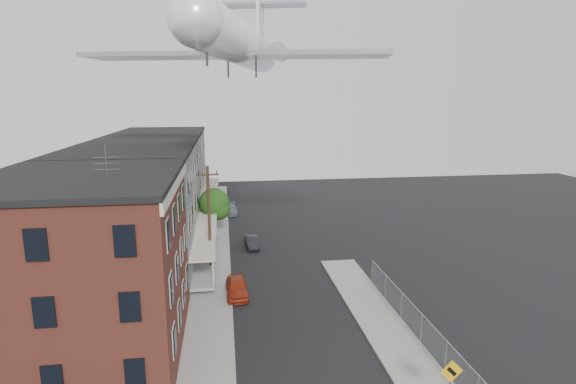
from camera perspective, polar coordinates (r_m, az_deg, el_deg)
name	(u,v)px	position (r m, az deg, el deg)	size (l,w,h in m)	color
sidewalk_left	(214,248)	(44.26, -9.42, -7.09)	(3.00, 62.00, 0.12)	gray
sidewalk_right	(390,336)	(29.47, 12.86, -17.36)	(3.00, 26.00, 0.12)	gray
curb_left	(229,248)	(44.24, -7.53, -7.02)	(0.15, 62.00, 0.14)	gray
curb_right	(367,337)	(29.02, 10.06, -17.70)	(0.15, 26.00, 0.14)	gray
corner_building	(87,266)	(27.62, -24.20, -8.55)	(10.31, 12.30, 12.15)	#3C1B13
row_house_a	(124,221)	(36.41, -20.14, -3.48)	(11.98, 7.00, 10.30)	slate
row_house_b	(140,201)	(43.09, -18.28, -1.05)	(11.98, 7.00, 10.30)	#72675A
row_house_c	(152,186)	(49.85, -16.92, 0.73)	(11.98, 7.00, 10.30)	slate
row_house_d	(160,175)	(56.67, -15.89, 2.07)	(11.98, 7.00, 10.30)	#72675A
row_house_e	(167,167)	(63.53, -15.08, 3.13)	(11.98, 7.00, 10.30)	slate
chainlink_fence	(422,328)	(28.77, 16.60, -16.22)	(0.06, 18.06, 1.90)	gray
warning_sign	(451,378)	(23.15, 19.97, -21.36)	(1.10, 0.11, 2.80)	#515156
utility_pole	(209,219)	(37.18, -9.98, -3.34)	(1.80, 0.26, 9.00)	black
street_tree	(215,205)	(47.09, -9.19, -1.63)	(3.22, 3.20, 5.20)	black
car_near	(237,287)	(33.96, -6.51, -11.90)	(1.57, 3.89, 1.33)	#9C2B14
car_mid	(252,242)	(44.11, -4.60, -6.37)	(1.14, 3.28, 1.08)	black
car_far	(231,209)	(56.97, -7.28, -2.20)	(1.61, 3.96, 1.15)	slate
airplane	(241,45)	(39.09, -6.03, 18.12)	(24.14, 27.60, 7.94)	white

